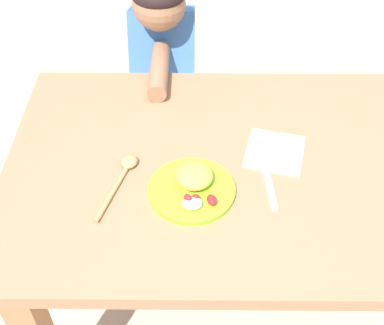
% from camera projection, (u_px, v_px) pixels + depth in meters
% --- Properties ---
extents(ground_plane, '(8.00, 8.00, 0.00)m').
position_uv_depth(ground_plane, '(225.00, 308.00, 1.72)').
color(ground_plane, beige).
extents(dining_table, '(1.13, 0.75, 0.69)m').
position_uv_depth(dining_table, '(235.00, 195.00, 1.31)').
color(dining_table, '#A07553').
rests_on(dining_table, ground_plane).
extents(plate, '(0.20, 0.20, 0.05)m').
position_uv_depth(plate, '(193.00, 186.00, 1.15)').
color(plate, '#93CF2B').
rests_on(plate, dining_table).
extents(fork, '(0.03, 0.21, 0.01)m').
position_uv_depth(fork, '(268.00, 178.00, 1.19)').
color(fork, silver).
rests_on(fork, dining_table).
extents(spoon, '(0.09, 0.21, 0.02)m').
position_uv_depth(spoon, '(123.00, 173.00, 1.19)').
color(spoon, tan).
rests_on(spoon, dining_table).
extents(person, '(0.20, 0.41, 0.94)m').
position_uv_depth(person, '(165.00, 93.00, 1.74)').
color(person, '#3A465F').
rests_on(person, ground_plane).
extents(napkin, '(0.17, 0.17, 0.00)m').
position_uv_depth(napkin, '(275.00, 152.00, 1.25)').
color(napkin, white).
rests_on(napkin, dining_table).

